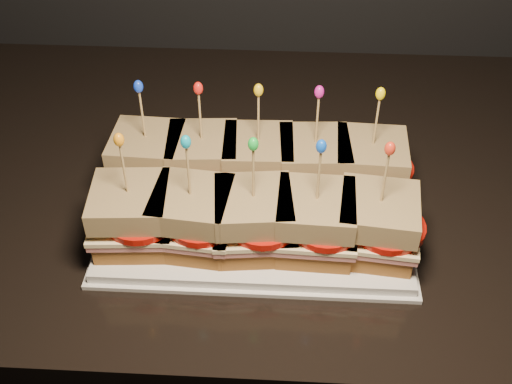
{
  "coord_description": "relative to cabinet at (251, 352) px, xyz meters",
  "views": [
    {
      "loc": [
        -0.04,
        0.91,
        1.48
      ],
      "look_at": [
        -0.07,
        1.53,
        0.95
      ],
      "focal_mm": 45.0,
      "sensor_mm": 36.0,
      "label": 1
    }
  ],
  "objects": [
    {
      "name": "sandwich_6_cheese",
      "position": [
        -0.06,
        -0.18,
        0.52
      ],
      "size": [
        0.11,
        0.11,
        0.01
      ],
      "primitive_type": "cube",
      "rotation": [
        0.0,
        0.0,
        -0.1
      ],
      "color": "#FFE8A9",
      "rests_on": "sandwich_6_ham"
    },
    {
      "name": "sandwich_2_bread_top",
      "position": [
        0.02,
        -0.07,
        0.54
      ],
      "size": [
        0.09,
        0.09,
        0.03
      ],
      "primitive_type": "cube",
      "rotation": [
        0.0,
        0.0,
        0.03
      ],
      "color": "#583211",
      "rests_on": "sandwich_2_tomato"
    },
    {
      "name": "sandwich_8_pick",
      "position": [
        0.09,
        -0.18,
        0.59
      ],
      "size": [
        0.0,
        0.0,
        0.09
      ],
      "primitive_type": "cylinder",
      "color": "tan",
      "rests_on": "sandwich_8_bread_top"
    },
    {
      "name": "sandwich_9_tomato",
      "position": [
        0.18,
        -0.18,
        0.52
      ],
      "size": [
        0.09,
        0.09,
        0.01
      ],
      "primitive_type": "cylinder",
      "color": "#B81208",
      "rests_on": "sandwich_9_cheese"
    },
    {
      "name": "sandwich_0_frill",
      "position": [
        -0.13,
        -0.07,
        0.63
      ],
      "size": [
        0.01,
        0.01,
        0.02
      ],
      "primitive_type": "ellipsoid",
      "color": "blue",
      "rests_on": "sandwich_0_pick"
    },
    {
      "name": "sandwich_2_ham",
      "position": [
        0.02,
        -0.07,
        0.51
      ],
      "size": [
        0.1,
        0.1,
        0.01
      ],
      "primitive_type": "cube",
      "rotation": [
        0.0,
        0.0,
        0.03
      ],
      "color": "#B86364",
      "rests_on": "sandwich_2_bread_bot"
    },
    {
      "name": "sandwich_3_bread_bot",
      "position": [
        0.09,
        -0.07,
        0.49
      ],
      "size": [
        0.09,
        0.09,
        0.02
      ],
      "primitive_type": "cube",
      "rotation": [
        0.0,
        0.0,
        0.06
      ],
      "color": "brown",
      "rests_on": "platter"
    },
    {
      "name": "cabinet",
      "position": [
        0.0,
        0.0,
        0.0
      ],
      "size": [
        2.53,
        0.68,
        0.86
      ],
      "primitive_type": "cube",
      "color": "black",
      "rests_on": "ground"
    },
    {
      "name": "sandwich_3_bread_top",
      "position": [
        0.09,
        -0.07,
        0.54
      ],
      "size": [
        0.1,
        0.1,
        0.03
      ],
      "primitive_type": "cube",
      "rotation": [
        0.0,
        0.0,
        0.06
      ],
      "color": "#583211",
      "rests_on": "sandwich_3_tomato"
    },
    {
      "name": "sandwich_5_bread_top",
      "position": [
        -0.13,
        -0.18,
        0.54
      ],
      "size": [
        0.1,
        0.1,
        0.03
      ],
      "primitive_type": "cube",
      "rotation": [
        0.0,
        0.0,
        0.07
      ],
      "color": "#583211",
      "rests_on": "sandwich_5_tomato"
    },
    {
      "name": "granite_slab",
      "position": [
        0.0,
        -0.0,
        0.45
      ],
      "size": [
        2.57,
        0.72,
        0.03
      ],
      "primitive_type": "cube",
      "color": "black",
      "rests_on": "cabinet"
    },
    {
      "name": "sandwich_8_frill",
      "position": [
        0.09,
        -0.18,
        0.63
      ],
      "size": [
        0.01,
        0.01,
        0.02
      ],
      "primitive_type": "ellipsoid",
      "color": "blue",
      "rests_on": "sandwich_8_pick"
    },
    {
      "name": "sandwich_1_bread_bot",
      "position": [
        -0.06,
        -0.07,
        0.49
      ],
      "size": [
        0.09,
        0.09,
        0.02
      ],
      "primitive_type": "cube",
      "rotation": [
        0.0,
        0.0,
        0.06
      ],
      "color": "brown",
      "rests_on": "platter"
    },
    {
      "name": "sandwich_7_bread_top",
      "position": [
        0.02,
        -0.18,
        0.54
      ],
      "size": [
        0.1,
        0.1,
        0.03
      ],
      "primitive_type": "cube",
      "rotation": [
        0.0,
        0.0,
        0.11
      ],
      "color": "#583211",
      "rests_on": "sandwich_7_tomato"
    },
    {
      "name": "sandwich_4_bread_bot",
      "position": [
        0.16,
        -0.07,
        0.49
      ],
      "size": [
        0.09,
        0.09,
        0.02
      ],
      "primitive_type": "cube",
      "rotation": [
        0.0,
        0.0,
        -0.04
      ],
      "color": "brown",
      "rests_on": "platter"
    },
    {
      "name": "sandwich_6_tomato",
      "position": [
        -0.04,
        -0.18,
        0.52
      ],
      "size": [
        0.09,
        0.09,
        0.01
      ],
      "primitive_type": "cylinder",
      "color": "#B81208",
      "rests_on": "sandwich_6_cheese"
    },
    {
      "name": "sandwich_7_pick",
      "position": [
        0.02,
        -0.18,
        0.59
      ],
      "size": [
        0.0,
        0.0,
        0.09
      ],
      "primitive_type": "cylinder",
      "color": "tan",
      "rests_on": "sandwich_7_bread_top"
    },
    {
      "name": "sandwich_7_cheese",
      "position": [
        0.02,
        -0.18,
        0.52
      ],
      "size": [
        0.11,
        0.11,
        0.01
      ],
      "primitive_type": "cube",
      "rotation": [
        0.0,
        0.0,
        0.11
      ],
      "color": "#FFE8A9",
      "rests_on": "sandwich_7_ham"
    },
    {
      "name": "sandwich_4_bread_top",
      "position": [
        0.16,
        -0.07,
        0.54
      ],
      "size": [
        0.09,
        0.09,
        0.03
      ],
      "primitive_type": "cube",
      "rotation": [
        0.0,
        0.0,
        -0.04
      ],
      "color": "#583211",
      "rests_on": "sandwich_4_tomato"
    },
    {
      "name": "sandwich_8_bread_bot",
      "position": [
        0.09,
        -0.18,
        0.49
      ],
      "size": [
        0.09,
        0.09,
        0.02
      ],
      "primitive_type": "cube",
      "rotation": [
        0.0,
        0.0,
        -0.04
      ],
      "color": "brown",
      "rests_on": "platter"
    },
    {
      "name": "sandwich_9_pick",
      "position": [
        0.16,
        -0.18,
        0.59
      ],
      "size": [
        0.0,
        0.0,
        0.09
      ],
      "primitive_type": "cylinder",
      "color": "tan",
      "rests_on": "sandwich_9_bread_top"
    },
    {
      "name": "sandwich_5_cheese",
      "position": [
        -0.13,
        -0.18,
        0.52
      ],
      "size": [
        0.11,
        0.1,
        0.01
      ],
      "primitive_type": "cube",
      "rotation": [
        0.0,
        0.0,
        0.07
      ],
      "color": "#FFE8A9",
      "rests_on": "sandwich_5_ham"
    },
    {
      "name": "sandwich_7_frill",
      "position": [
        0.02,
        -0.18,
        0.63
      ],
      "size": [
        0.01,
        0.01,
        0.02
      ],
      "primitive_type": "ellipsoid",
      "color": "green",
      "rests_on": "sandwich_7_pick"
    },
    {
      "name": "sandwich_4_ham",
      "position": [
        0.16,
        -0.07,
        0.51
      ],
      "size": [
        0.1,
        0.1,
        0.01
      ],
      "primitive_type": "cube",
      "rotation": [
        0.0,
        0.0,
        -0.04
      ],
      "color": "#B86364",
      "rests_on": "sandwich_4_bread_bot"
    },
    {
      "name": "sandwich_7_ham",
      "position": [
        0.02,
        -0.18,
        0.51
      ],
      "size": [
        0.11,
        0.1,
        0.01
      ],
      "primitive_type": "cube",
      "rotation": [
        0.0,
        0.0,
        0.11
      ],
      "color": "#B86364",
      "rests_on": "sandwich_7_bread_bot"
    },
    {
      "name": "sandwich_6_pick",
      "position": [
        -0.06,
        -0.18,
        0.59
      ],
      "size": [
        0.0,
        0.0,
        0.09
      ],
      "primitive_type": "cylinder",
      "color": "tan",
      "rests_on": "sandwich_6_bread_top"
    },
    {
      "name": "sandwich_4_pick",
      "position": [
        0.16,
        -0.07,
        0.59
      ],
      "size": [
        0.0,
        0.0,
        0.09
      ],
      "primitive_type": "cylinder",
      "color": "tan",
      "rests_on": "sandwich_4_bread_top"
    },
    {
      "name": "sandwich_7_tomato",
      "position": [
        0.03,
        -0.18,
        0.52
      ],
      "size": [
        0.09,
        0.09,
        0.01
      ],
      "primitive_type": "cylinder",
      "color": "#B81208",
      "rests_on": "sandwich_7_cheese"
    },
    {
      "name": "sandwich_6_bread_bot",
      "position": [
        -0.06,
        -0.18,
        0.49
      ],
      "size": [
        0.1,
        0.1,
        0.02
      ],
      "primitive_type": "cube",
      "rotation": [
        0.0,
        0.0,
        -0.1
      ],
      "color": "brown",
      "rests_on": "platter"
    },
    {
      "name": "sandwich_2_bread_bot",
      "position": [
        0.02,
        -0.07,
        0.49
      ],
      "size": [
        0.09,
        0.09,
        0.02
      ],
      "primitive_type": "cube",
      "rotation": [
        0.0,
        0.0,
        0.03
      ],
      "color": "brown",
      "rests_on": "platter"
    },
    {
      "name": "sandwich_5_tomato",
      "position": [
        -0.12,
        -0.18,
        0.52
      ],
      "size": [
        0.09,
        0.09,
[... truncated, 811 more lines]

